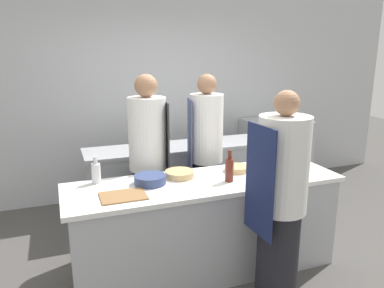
{
  "coord_description": "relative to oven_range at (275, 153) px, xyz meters",
  "views": [
    {
      "loc": [
        -1.21,
        -2.91,
        2.02
      ],
      "look_at": [
        0.0,
        0.35,
        1.13
      ],
      "focal_mm": 35.0,
      "sensor_mm": 36.0,
      "label": 1
    }
  ],
  "objects": [
    {
      "name": "ground_plane",
      "position": [
        -1.84,
        -1.73,
        -0.5
      ],
      "size": [
        16.0,
        16.0,
        0.0
      ],
      "primitive_type": "plane",
      "color": "#4C4947"
    },
    {
      "name": "wall_back",
      "position": [
        -1.84,
        0.4,
        0.9
      ],
      "size": [
        8.0,
        0.06,
        2.8
      ],
      "color": "silver",
      "rests_on": "ground_plane"
    },
    {
      "name": "prep_counter",
      "position": [
        -1.84,
        -1.73,
        -0.06
      ],
      "size": [
        2.47,
        0.73,
        0.88
      ],
      "color": "#A8AAAF",
      "rests_on": "ground_plane"
    },
    {
      "name": "pass_counter",
      "position": [
        -1.65,
        -0.47,
        -0.06
      ],
      "size": [
        2.31,
        0.57,
        0.88
      ],
      "color": "#A8AAAF",
      "rests_on": "ground_plane"
    },
    {
      "name": "oven_range",
      "position": [
        0.0,
        0.0,
        0.0
      ],
      "size": [
        0.88,
        0.7,
        1.0
      ],
      "color": "#A8AAAF",
      "rests_on": "ground_plane"
    },
    {
      "name": "chef_at_prep_near",
      "position": [
        -1.47,
        -2.35,
        0.36
      ],
      "size": [
        0.41,
        0.39,
        1.73
      ],
      "rotation": [
        0.0,
        0.0,
        1.61
      ],
      "color": "black",
      "rests_on": "ground_plane"
    },
    {
      "name": "chef_at_stove",
      "position": [
        -2.19,
        -1.05,
        0.39
      ],
      "size": [
        0.42,
        0.4,
        1.78
      ],
      "rotation": [
        0.0,
        0.0,
        -1.75
      ],
      "color": "black",
      "rests_on": "ground_plane"
    },
    {
      "name": "chef_at_pass_far",
      "position": [
        -1.53,
        -0.97,
        0.39
      ],
      "size": [
        0.4,
        0.39,
        1.76
      ],
      "rotation": [
        0.0,
        0.0,
        1.34
      ],
      "color": "black",
      "rests_on": "ground_plane"
    },
    {
      "name": "bottle_olive_oil",
      "position": [
        -1.01,
        -1.93,
        0.47
      ],
      "size": [
        0.09,
        0.09,
        0.22
      ],
      "color": "black",
      "rests_on": "prep_counter"
    },
    {
      "name": "bottle_vinegar",
      "position": [
        -0.7,
        -1.54,
        0.47
      ],
      "size": [
        0.08,
        0.08,
        0.23
      ],
      "color": "#B2A84C",
      "rests_on": "prep_counter"
    },
    {
      "name": "bottle_wine",
      "position": [
        -1.66,
        -1.82,
        0.49
      ],
      "size": [
        0.07,
        0.07,
        0.28
      ],
      "color": "#5B2319",
      "rests_on": "prep_counter"
    },
    {
      "name": "bottle_cooking_oil",
      "position": [
        -1.01,
        -1.64,
        0.47
      ],
      "size": [
        0.08,
        0.08,
        0.22
      ],
      "color": "#19471E",
      "rests_on": "prep_counter"
    },
    {
      "name": "bottle_sauce",
      "position": [
        -2.76,
        -1.46,
        0.48
      ],
      "size": [
        0.08,
        0.08,
        0.24
      ],
      "color": "silver",
      "rests_on": "prep_counter"
    },
    {
      "name": "bowl_mixing_large",
      "position": [
        -2.03,
        -1.56,
        0.41
      ],
      "size": [
        0.27,
        0.27,
        0.06
      ],
      "color": "tan",
      "rests_on": "prep_counter"
    },
    {
      "name": "bowl_prep_small",
      "position": [
        -1.47,
        -1.6,
        0.41
      ],
      "size": [
        0.23,
        0.23,
        0.05
      ],
      "color": "tan",
      "rests_on": "prep_counter"
    },
    {
      "name": "bowl_ceramic_blue",
      "position": [
        -2.33,
        -1.64,
        0.42
      ],
      "size": [
        0.27,
        0.27,
        0.08
      ],
      "color": "navy",
      "rests_on": "prep_counter"
    },
    {
      "name": "cutting_board",
      "position": [
        -2.6,
        -1.85,
        0.39
      ],
      "size": [
        0.36,
        0.27,
        0.01
      ],
      "color": "olive",
      "rests_on": "prep_counter"
    }
  ]
}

